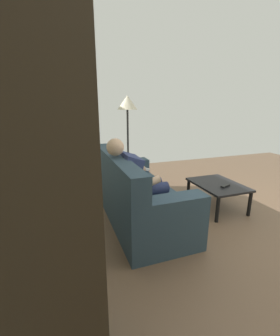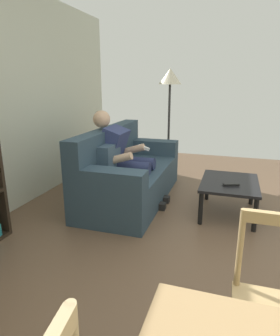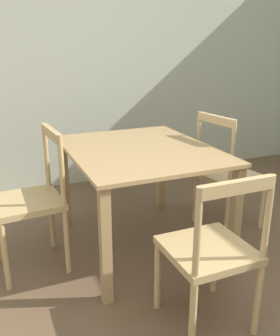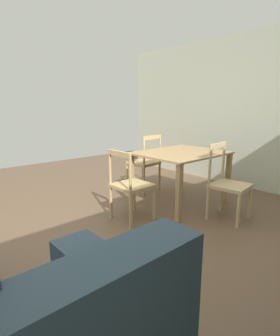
{
  "view_description": "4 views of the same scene",
  "coord_description": "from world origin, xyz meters",
  "px_view_note": "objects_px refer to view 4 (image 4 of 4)",
  "views": [
    {
      "loc": [
        -1.28,
        2.33,
        1.52
      ],
      "look_at": [
        1.4,
        1.39,
        0.72
      ],
      "focal_mm": 23.92,
      "sensor_mm": 36.0,
      "label": 1
    },
    {
      "loc": [
        -2.0,
        0.18,
        1.47
      ],
      "look_at": [
        -0.15,
        0.78,
        0.9
      ],
      "focal_mm": 31.36,
      "sensor_mm": 36.0,
      "label": 2
    },
    {
      "loc": [
        0.6,
        -1.05,
        1.43
      ],
      "look_at": [
        -1.69,
        -0.09,
        0.6
      ],
      "focal_mm": 39.46,
      "sensor_mm": 36.0,
      "label": 3
    },
    {
      "loc": [
        1.23,
        2.33,
        1.37
      ],
      "look_at": [
        -0.15,
        0.78,
        0.9
      ],
      "focal_mm": 28.84,
      "sensor_mm": 36.0,
      "label": 4
    }
  ],
  "objects_px": {
    "dining_chair_facing_couch": "(131,186)",
    "dining_chair_by_doorway": "(145,163)",
    "dining_table": "(181,160)",
    "dining_chair_near_wall": "(228,184)"
  },
  "relations": [
    {
      "from": "dining_table",
      "to": "dining_chair_near_wall",
      "type": "distance_m",
      "value": 0.78
    },
    {
      "from": "dining_table",
      "to": "dining_chair_facing_couch",
      "type": "height_order",
      "value": "dining_chair_facing_couch"
    },
    {
      "from": "dining_table",
      "to": "dining_chair_facing_couch",
      "type": "xyz_separation_m",
      "value": [
        0.93,
        0.0,
        -0.2
      ]
    },
    {
      "from": "dining_table",
      "to": "dining_chair_near_wall",
      "type": "bearing_deg",
      "value": 89.68
    },
    {
      "from": "dining_table",
      "to": "dining_chair_facing_couch",
      "type": "bearing_deg",
      "value": 0.01
    },
    {
      "from": "dining_table",
      "to": "dining_chair_by_doorway",
      "type": "distance_m",
      "value": 0.78
    },
    {
      "from": "dining_chair_facing_couch",
      "to": "dining_chair_by_doorway",
      "type": "bearing_deg",
      "value": -140.73
    },
    {
      "from": "dining_table",
      "to": "dining_chair_facing_couch",
      "type": "relative_size",
      "value": 1.35
    },
    {
      "from": "dining_chair_facing_couch",
      "to": "dining_chair_by_doorway",
      "type": "xyz_separation_m",
      "value": [
        -0.93,
        -0.76,
        0.03
      ]
    },
    {
      "from": "dining_chair_by_doorway",
      "to": "dining_chair_near_wall",
      "type": "bearing_deg",
      "value": 89.75
    }
  ]
}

